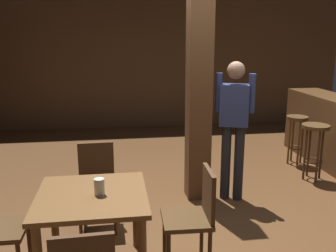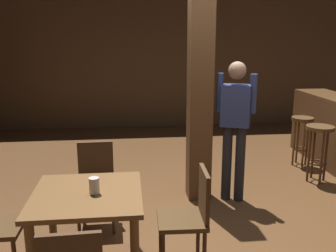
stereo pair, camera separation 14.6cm
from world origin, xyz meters
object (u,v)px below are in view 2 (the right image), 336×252
at_px(bar_counter, 332,132).
at_px(bar_stool_mid, 302,130).
at_px(chair_east, 190,213).
at_px(chair_north, 96,180).
at_px(napkin_cup, 94,186).
at_px(bar_stool_near, 319,139).
at_px(standing_person, 235,122).
at_px(dining_table, 88,207).

height_order(bar_counter, bar_stool_mid, bar_counter).
bearing_deg(chair_east, chair_north, 135.36).
xyz_separation_m(chair_north, napkin_cup, (0.07, -0.89, 0.30)).
relative_size(chair_north, bar_stool_near, 1.11).
height_order(chair_east, napkin_cup, chair_east).
distance_m(standing_person, bar_stool_mid, 1.88).
height_order(chair_north, bar_stool_mid, chair_north).
height_order(chair_north, standing_person, standing_person).
height_order(standing_person, bar_stool_mid, standing_person).
bearing_deg(napkin_cup, bar_counter, 34.90).
bearing_deg(standing_person, bar_counter, 29.62).
relative_size(dining_table, bar_stool_mid, 1.17).
xyz_separation_m(dining_table, bar_counter, (3.52, 2.39, -0.06)).
height_order(dining_table, chair_east, chair_east).
relative_size(chair_north, standing_person, 0.52).
height_order(dining_table, napkin_cup, napkin_cup).
xyz_separation_m(standing_person, bar_stool_near, (1.35, 0.47, -0.39)).
relative_size(dining_table, bar_counter, 0.44).
height_order(chair_east, standing_person, standing_person).
height_order(dining_table, standing_person, standing_person).
distance_m(chair_north, standing_person, 1.77).
height_order(dining_table, bar_stool_near, bar_stool_near).
xyz_separation_m(dining_table, standing_person, (1.63, 1.31, 0.39)).
relative_size(bar_counter, bar_stool_near, 2.59).
bearing_deg(bar_stool_mid, chair_north, -152.32).
bearing_deg(napkin_cup, chair_east, 1.40).
bearing_deg(chair_north, standing_person, 15.44).
distance_m(chair_east, bar_counter, 3.57).
xyz_separation_m(chair_east, bar_stool_mid, (2.18, 2.47, 0.07)).
height_order(chair_east, bar_counter, bar_counter).
bearing_deg(bar_stool_near, napkin_cup, -148.14).
relative_size(chair_east, napkin_cup, 6.40).
distance_m(dining_table, bar_stool_near, 3.47).
xyz_separation_m(standing_person, bar_counter, (1.89, 1.07, -0.45)).
distance_m(dining_table, bar_counter, 4.25).
bearing_deg(bar_stool_mid, dining_table, -141.12).
bearing_deg(dining_table, bar_stool_mid, 38.88).
bearing_deg(bar_stool_mid, bar_counter, -9.36).
xyz_separation_m(chair_east, standing_person, (0.76, 1.32, 0.50)).
bearing_deg(dining_table, chair_east, -0.44).
xyz_separation_m(chair_north, bar_stool_mid, (3.06, 1.60, 0.07)).
bearing_deg(napkin_cup, chair_north, 94.37).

